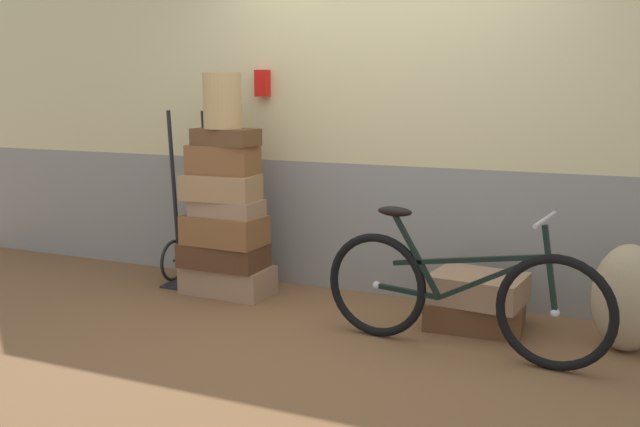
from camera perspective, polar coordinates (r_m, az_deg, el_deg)
The scene contains 15 objects.
ground at distance 4.68m, azimuth 1.77°, elevation -9.33°, with size 10.24×5.20×0.06m, color brown.
station_building at distance 5.20m, azimuth 5.52°, elevation 8.38°, with size 8.24×0.74×2.74m.
suitcase_0 at distance 5.36m, azimuth -7.49°, elevation -5.33°, with size 0.67×0.35×0.21m, color #937051.
suitcase_1 at distance 5.29m, azimuth -7.82°, elevation -3.35°, with size 0.62×0.36×0.18m, color #4C2D19.
suitcase_2 at distance 5.22m, azimuth -7.75°, elevation -1.32°, with size 0.58×0.34×0.21m, color brown.
suitcase_3 at distance 5.18m, azimuth -7.56°, elevation 0.45°, with size 0.51×0.29×0.12m, color #937051.
suitcase_4 at distance 5.18m, azimuth -8.04°, elevation 2.11°, with size 0.54×0.32×0.18m, color #9E754C.
suitcase_5 at distance 5.20m, azimuth -7.87°, elevation 4.34°, with size 0.49×0.28×0.21m, color brown.
suitcase_6 at distance 5.15m, azimuth -7.65°, elevation 6.16°, with size 0.47×0.25×0.12m, color brown.
suitcase_7 at distance 4.71m, azimuth 12.47°, elevation -7.92°, with size 0.61×0.44×0.18m, color brown.
suitcase_8 at distance 4.63m, azimuth 12.71°, elevation -5.91°, with size 0.57×0.43×0.18m, color #937051.
wicker_basket at distance 5.14m, azimuth -7.93°, elevation 9.04°, with size 0.27×0.27×0.40m, color tan.
luggage_trolley at distance 5.61m, azimuth -10.38°, elevation -2.70°, with size 0.40×0.39×1.36m.
burlap_sack at distance 4.50m, azimuth 23.67°, elevation -6.30°, with size 0.41×0.34×0.64m, color #9E8966.
bicycle at distance 4.19m, azimuth 11.20°, elevation -6.43°, with size 1.72×0.46×0.85m.
Camera 1 is at (1.65, -4.09, 1.54)m, focal length 39.49 mm.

